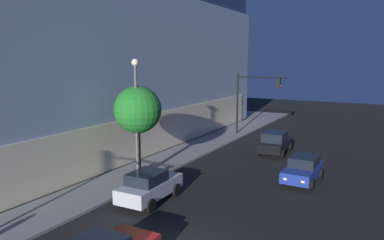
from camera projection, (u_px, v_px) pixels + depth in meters
name	position (u px, v px, depth m)	size (l,w,h in m)	color
modern_building	(43.00, 59.00, 35.89)	(39.44, 28.14, 15.38)	#4C4C51
traffic_light_far_corner	(253.00, 93.00, 36.31)	(0.43, 5.05, 6.07)	black
street_lamp_sidewalk	(136.00, 104.00, 22.40)	(0.44, 0.44, 7.48)	#565656
sidewalk_tree	(138.00, 110.00, 22.95)	(2.98, 2.98, 5.84)	#4A371E
car_silver	(149.00, 186.00, 19.75)	(4.16, 2.08, 1.69)	#B7BABF
car_blue	(303.00, 169.00, 23.00)	(4.12, 2.05, 1.59)	navy
car_black	(275.00, 142.00, 29.96)	(4.33, 2.23, 1.81)	black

